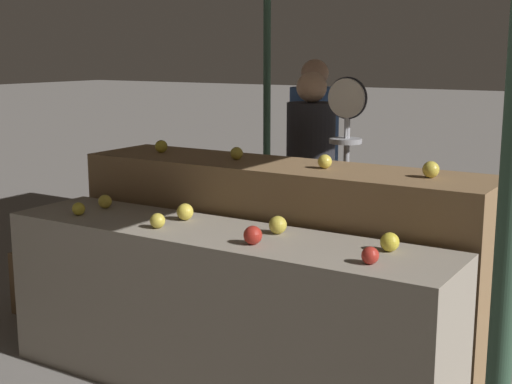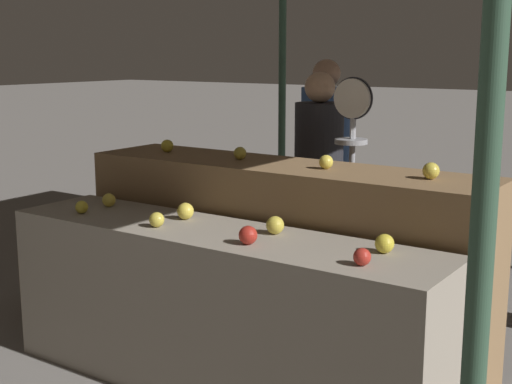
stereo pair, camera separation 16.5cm
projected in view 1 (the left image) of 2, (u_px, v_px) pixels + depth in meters
The scene contains 18 objects.
display_counter_front at pixel (219, 312), 3.57m from camera, with size 2.39×0.55×0.83m, color gray.
display_counter_back at pixel (279, 259), 4.05m from camera, with size 2.39×0.55×1.09m, color olive.
apple_front_0 at pixel (79, 209), 3.83m from camera, with size 0.07×0.07×0.07m, color gold.
apple_front_1 at pixel (158, 221), 3.54m from camera, with size 0.08×0.08×0.08m, color gold.
apple_front_2 at pixel (253, 235), 3.24m from camera, with size 0.09×0.09×0.09m, color #AD281E.
apple_front_3 at pixel (370, 255), 2.94m from camera, with size 0.07×0.07×0.07m, color #B72D23.
apple_front_4 at pixel (105, 201), 4.00m from camera, with size 0.08×0.08×0.08m, color yellow.
apple_front_5 at pixel (185, 212), 3.72m from camera, with size 0.09×0.09×0.09m, color yellow.
apple_front_6 at pixel (278, 225), 3.43m from camera, with size 0.09×0.09×0.09m, color gold.
apple_front_7 at pixel (390, 242), 3.13m from camera, with size 0.09×0.09×0.09m, color gold.
apple_back_0 at pixel (161, 146), 4.38m from camera, with size 0.08×0.08×0.08m, color gold.
apple_back_1 at pixel (237, 153), 4.09m from camera, with size 0.07×0.07×0.07m, color gold.
apple_back_2 at pixel (325, 161), 3.78m from camera, with size 0.08×0.08×0.08m, color yellow.
apple_back_3 at pixel (431, 170), 3.50m from camera, with size 0.08×0.08×0.08m, color gold.
produce_scale at pixel (346, 149), 4.35m from camera, with size 0.25×0.20×1.55m.
person_vendor_at_scale at pixel (310, 170), 4.88m from camera, with size 0.42×0.42×1.57m.
person_customer_left at pixel (314, 150), 5.63m from camera, with size 0.52×0.52×1.64m.
wooden_crate_side at pixel (56, 280), 4.73m from camera, with size 0.41×0.41×0.41m, color brown.
Camera 1 is at (1.95, -2.78, 1.70)m, focal length 50.00 mm.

